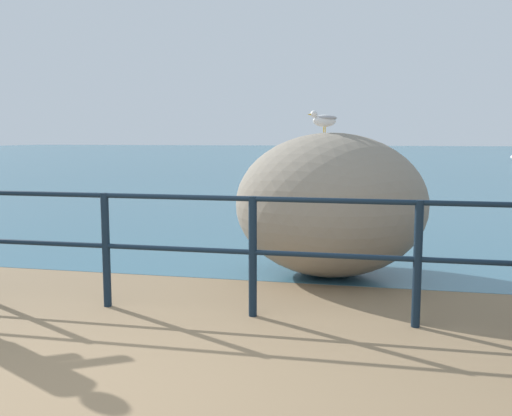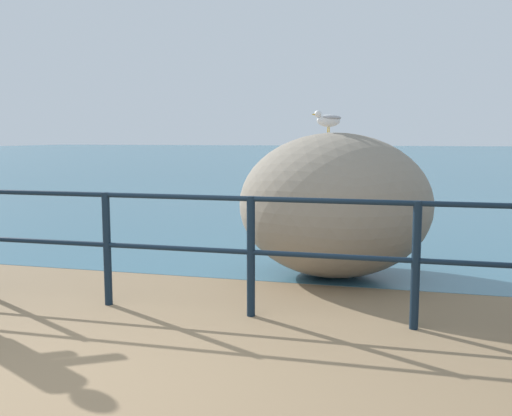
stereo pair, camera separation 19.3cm
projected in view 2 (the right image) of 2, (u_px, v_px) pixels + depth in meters
name	position (u px, v px, depth m)	size (l,w,h in m)	color
ground_plane	(353.00, 176.00, 22.63)	(120.00, 120.00, 0.10)	#846B4C
sea_surface	(380.00, 154.00, 49.40)	(120.00, 90.00, 0.01)	#38667A
promenade_railing	(176.00, 239.00, 4.94)	(9.40, 0.07, 1.02)	black
breakwater_boulder_main	(335.00, 205.00, 6.19)	(2.07, 1.92, 1.55)	gray
seagull	(328.00, 119.00, 6.08)	(0.33, 0.22, 0.23)	gold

